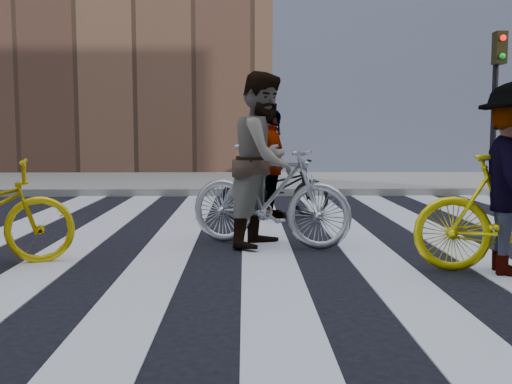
{
  "coord_description": "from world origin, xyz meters",
  "views": [
    {
      "loc": [
        -0.8,
        -7.04,
        1.31
      ],
      "look_at": [
        -0.66,
        0.3,
        0.57
      ],
      "focal_mm": 42.0,
      "sensor_mm": 36.0,
      "label": 1
    }
  ],
  "objects_px": {
    "rider_mid": "(265,160)",
    "bike_silver_mid": "(269,195)",
    "bike_dark_rear": "(275,189)",
    "rider_rear": "(272,164)",
    "traffic_signal": "(497,84)"
  },
  "relations": [
    {
      "from": "bike_dark_rear",
      "to": "traffic_signal",
      "type": "bearing_deg",
      "value": -67.41
    },
    {
      "from": "rider_mid",
      "to": "bike_dark_rear",
      "type": "bearing_deg",
      "value": 18.3
    },
    {
      "from": "bike_silver_mid",
      "to": "rider_rear",
      "type": "height_order",
      "value": "rider_rear"
    },
    {
      "from": "bike_dark_rear",
      "to": "rider_mid",
      "type": "height_order",
      "value": "rider_mid"
    },
    {
      "from": "bike_dark_rear",
      "to": "rider_mid",
      "type": "xyz_separation_m",
      "value": [
        -0.24,
        -2.19,
        0.54
      ]
    },
    {
      "from": "traffic_signal",
      "to": "bike_silver_mid",
      "type": "distance_m",
      "value": 7.62
    },
    {
      "from": "rider_mid",
      "to": "traffic_signal",
      "type": "bearing_deg",
      "value": -17.25
    },
    {
      "from": "bike_silver_mid",
      "to": "bike_dark_rear",
      "type": "height_order",
      "value": "bike_silver_mid"
    },
    {
      "from": "rider_mid",
      "to": "bike_silver_mid",
      "type": "bearing_deg",
      "value": -65.52
    },
    {
      "from": "rider_rear",
      "to": "bike_silver_mid",
      "type": "bearing_deg",
      "value": 163.43
    },
    {
      "from": "traffic_signal",
      "to": "rider_rear",
      "type": "relative_size",
      "value": 2.02
    },
    {
      "from": "bike_silver_mid",
      "to": "rider_rear",
      "type": "relative_size",
      "value": 1.18
    },
    {
      "from": "rider_mid",
      "to": "rider_rear",
      "type": "bearing_deg",
      "value": 19.6
    },
    {
      "from": "bike_dark_rear",
      "to": "rider_rear",
      "type": "bearing_deg",
      "value": 77.02
    },
    {
      "from": "traffic_signal",
      "to": "bike_dark_rear",
      "type": "xyz_separation_m",
      "value": [
        -4.73,
        -3.38,
        -1.83
      ]
    }
  ]
}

